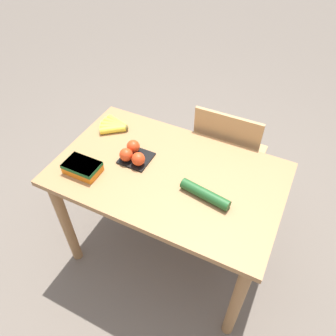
# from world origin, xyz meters

# --- Properties ---
(ground_plane) EXTENTS (12.00, 12.00, 0.00)m
(ground_plane) POSITION_xyz_m (0.00, 0.00, 0.00)
(ground_plane) COLOR #665B51
(dining_table) EXTENTS (1.15, 0.71, 0.76)m
(dining_table) POSITION_xyz_m (0.00, 0.00, 0.63)
(dining_table) COLOR #9E7044
(dining_table) RESTS_ON ground_plane
(chair) EXTENTS (0.42, 0.40, 0.90)m
(chair) POSITION_xyz_m (0.17, 0.52, 0.47)
(chair) COLOR tan
(chair) RESTS_ON ground_plane
(banana_bunch) EXTENTS (0.16, 0.16, 0.04)m
(banana_bunch) POSITION_xyz_m (-0.43, 0.18, 0.77)
(banana_bunch) COLOR brown
(banana_bunch) RESTS_ON dining_table
(tomato_pack) EXTENTS (0.15, 0.15, 0.08)m
(tomato_pack) POSITION_xyz_m (-0.20, 0.00, 0.79)
(tomato_pack) COLOR black
(tomato_pack) RESTS_ON dining_table
(carrot_bag) EXTENTS (0.18, 0.12, 0.06)m
(carrot_bag) POSITION_xyz_m (-0.38, -0.19, 0.79)
(carrot_bag) COLOR orange
(carrot_bag) RESTS_ON dining_table
(cucumber_near) EXTENTS (0.25, 0.09, 0.05)m
(cucumber_near) POSITION_xyz_m (0.23, -0.07, 0.78)
(cucumber_near) COLOR #1E5123
(cucumber_near) RESTS_ON dining_table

